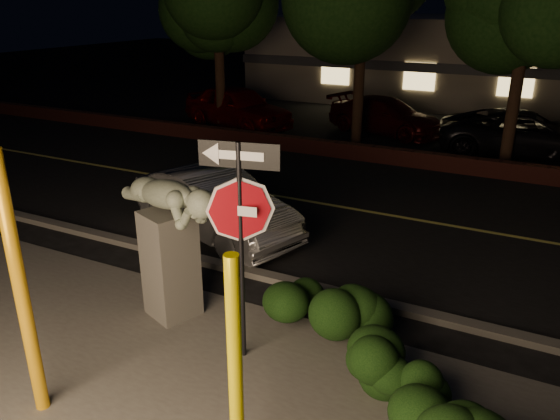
# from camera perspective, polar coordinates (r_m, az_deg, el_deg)

# --- Properties ---
(ground) EXTENTS (90.00, 90.00, 0.00)m
(ground) POSITION_cam_1_polar(r_m,az_deg,el_deg) (16.08, 12.53, 3.27)
(ground) COLOR black
(ground) RESTS_ON ground
(road) EXTENTS (80.00, 8.00, 0.01)m
(road) POSITION_cam_1_polar(r_m,az_deg,el_deg) (13.35, 9.17, -0.19)
(road) COLOR black
(road) RESTS_ON ground
(lane_marking) EXTENTS (80.00, 0.12, 0.00)m
(lane_marking) POSITION_cam_1_polar(r_m,az_deg,el_deg) (13.34, 9.17, -0.13)
(lane_marking) COLOR #B9B04A
(lane_marking) RESTS_ON road
(curb) EXTENTS (80.00, 0.25, 0.12)m
(curb) POSITION_cam_1_polar(r_m,az_deg,el_deg) (9.84, 1.60, -7.66)
(curb) COLOR #4C4944
(curb) RESTS_ON ground
(brick_wall) EXTENTS (40.00, 0.35, 0.50)m
(brick_wall) POSITION_cam_1_polar(r_m,az_deg,el_deg) (17.23, 13.73, 5.23)
(brick_wall) COLOR #451A16
(brick_wall) RESTS_ON ground
(parking_lot) EXTENTS (40.00, 12.00, 0.01)m
(parking_lot) POSITION_cam_1_polar(r_m,az_deg,el_deg) (22.72, 17.19, 8.03)
(parking_lot) COLOR black
(parking_lot) RESTS_ON ground
(building) EXTENTS (22.00, 10.20, 4.00)m
(building) POSITION_cam_1_polar(r_m,az_deg,el_deg) (30.25, 20.51, 14.56)
(building) COLOR #6B6256
(building) RESTS_ON ground
(yellow_pole_left) EXTENTS (0.17, 0.17, 3.35)m
(yellow_pole_left) POSITION_cam_1_polar(r_m,az_deg,el_deg) (7.00, -25.46, -7.59)
(yellow_pole_left) COLOR orange
(yellow_pole_left) RESTS_ON ground
(yellow_pole_right) EXTENTS (0.14, 0.14, 2.79)m
(yellow_pole_right) POSITION_cam_1_polar(r_m,az_deg,el_deg) (5.38, -4.63, -18.18)
(yellow_pole_right) COLOR yellow
(yellow_pole_right) RESTS_ON ground
(signpost) EXTENTS (1.05, 0.26, 3.16)m
(signpost) POSITION_cam_1_polar(r_m,az_deg,el_deg) (7.08, -4.19, -0.08)
(signpost) COLOR black
(signpost) RESTS_ON ground
(sculpture) EXTENTS (2.20, 1.30, 2.39)m
(sculpture) POSITION_cam_1_polar(r_m,az_deg,el_deg) (8.54, -11.51, -2.22)
(sculpture) COLOR #4C4944
(sculpture) RESTS_ON ground
(hedge_center) EXTENTS (1.99, 1.32, 0.95)m
(hedge_center) POSITION_cam_1_polar(r_m,az_deg,el_deg) (8.42, 5.12, -9.86)
(hedge_center) COLOR black
(hedge_center) RESTS_ON ground
(hedge_right) EXTENTS (1.67, 1.19, 0.99)m
(hedge_right) POSITION_cam_1_polar(r_m,az_deg,el_deg) (7.30, 12.09, -15.58)
(hedge_right) COLOR black
(hedge_right) RESTS_ON ground
(silver_sedan) EXTENTS (4.47, 2.83, 1.39)m
(silver_sedan) POSITION_cam_1_polar(r_m,az_deg,el_deg) (11.77, -6.77, 0.59)
(silver_sedan) COLOR #B8B9BD
(silver_sedan) RESTS_ON ground
(parked_car_red) EXTENTS (5.24, 3.34, 1.66)m
(parked_car_red) POSITION_cam_1_polar(r_m,az_deg,el_deg) (22.02, -4.47, 10.70)
(parked_car_red) COLOR #650403
(parked_car_red) RESTS_ON ground
(parked_car_darkred) EXTENTS (4.98, 3.19, 1.34)m
(parked_car_darkred) POSITION_cam_1_polar(r_m,az_deg,el_deg) (21.36, 10.99, 9.62)
(parked_car_darkred) COLOR #390809
(parked_car_darkred) RESTS_ON ground
(parked_car_dark) EXTENTS (5.64, 3.28, 1.48)m
(parked_car_dark) POSITION_cam_1_polar(r_m,az_deg,el_deg) (19.50, 24.17, 7.28)
(parked_car_dark) COLOR black
(parked_car_dark) RESTS_ON ground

